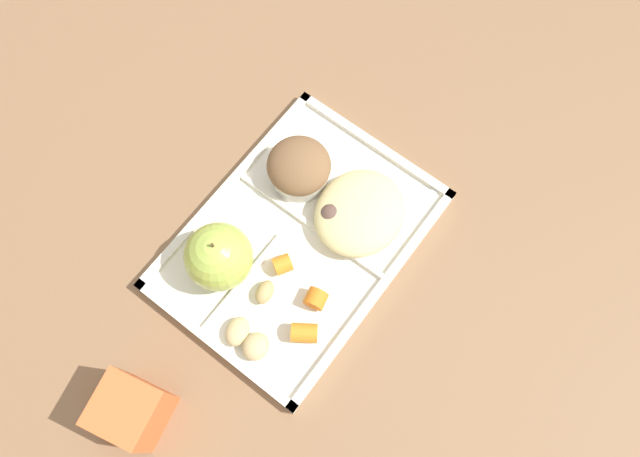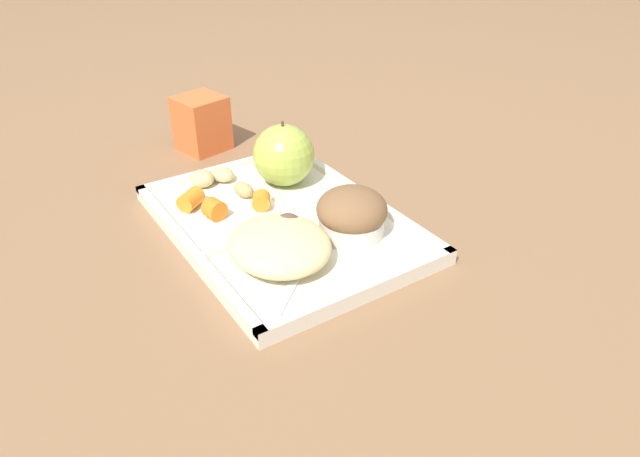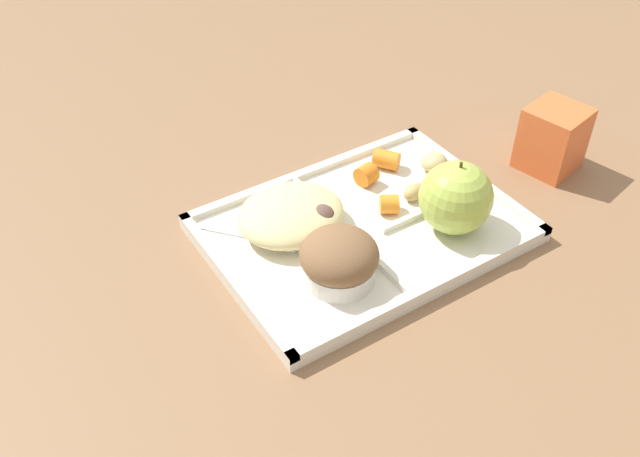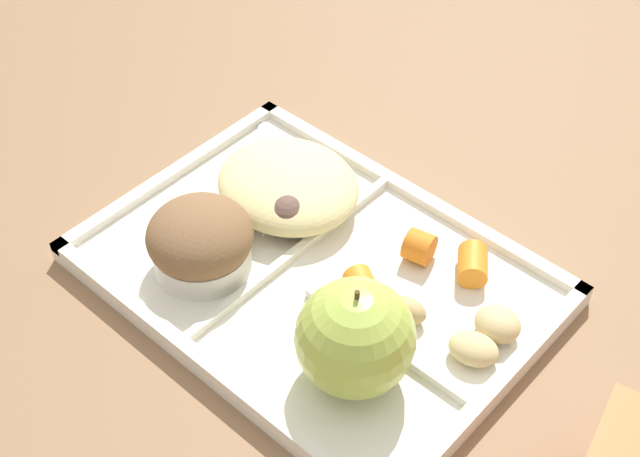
{
  "view_description": "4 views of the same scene",
  "coord_description": "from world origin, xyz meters",
  "px_view_note": "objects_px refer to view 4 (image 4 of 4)",
  "views": [
    {
      "loc": [
        -0.19,
        -0.18,
        0.79
      ],
      "look_at": [
        0.02,
        -0.02,
        0.05
      ],
      "focal_mm": 34.31,
      "sensor_mm": 36.0,
      "label": 1
    },
    {
      "loc": [
        0.56,
        -0.31,
        0.4
      ],
      "look_at": [
        0.06,
        0.02,
        0.03
      ],
      "focal_mm": 32.36,
      "sensor_mm": 36.0,
      "label": 2
    },
    {
      "loc": [
        0.39,
        0.51,
        0.56
      ],
      "look_at": [
        0.06,
        -0.01,
        0.03
      ],
      "focal_mm": 39.37,
      "sensor_mm": 36.0,
      "label": 3
    },
    {
      "loc": [
        -0.33,
        0.36,
        0.56
      ],
      "look_at": [
        0.01,
        -0.02,
        0.04
      ],
      "focal_mm": 50.14,
      "sensor_mm": 36.0,
      "label": 4
    }
  ],
  "objects_px": {
    "lunch_tray": "(316,276)",
    "green_apple": "(355,338)",
    "bran_muffin": "(201,241)",
    "plastic_fork": "(257,183)"
  },
  "relations": [
    {
      "from": "green_apple",
      "to": "plastic_fork",
      "type": "bearing_deg",
      "value": -26.48
    },
    {
      "from": "lunch_tray",
      "to": "plastic_fork",
      "type": "relative_size",
      "value": 2.87
    },
    {
      "from": "bran_muffin",
      "to": "green_apple",
      "type": "bearing_deg",
      "value": 180.0
    },
    {
      "from": "lunch_tray",
      "to": "green_apple",
      "type": "distance_m",
      "value": 0.12
    },
    {
      "from": "lunch_tray",
      "to": "green_apple",
      "type": "xyz_separation_m",
      "value": [
        -0.09,
        0.06,
        0.05
      ]
    },
    {
      "from": "lunch_tray",
      "to": "green_apple",
      "type": "relative_size",
      "value": 3.87
    },
    {
      "from": "green_apple",
      "to": "lunch_tray",
      "type": "bearing_deg",
      "value": -32.27
    },
    {
      "from": "lunch_tray",
      "to": "bran_muffin",
      "type": "relative_size",
      "value": 4.18
    },
    {
      "from": "green_apple",
      "to": "plastic_fork",
      "type": "distance_m",
      "value": 0.23
    },
    {
      "from": "lunch_tray",
      "to": "bran_muffin",
      "type": "xyz_separation_m",
      "value": [
        0.07,
        0.06,
        0.03
      ]
    }
  ]
}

